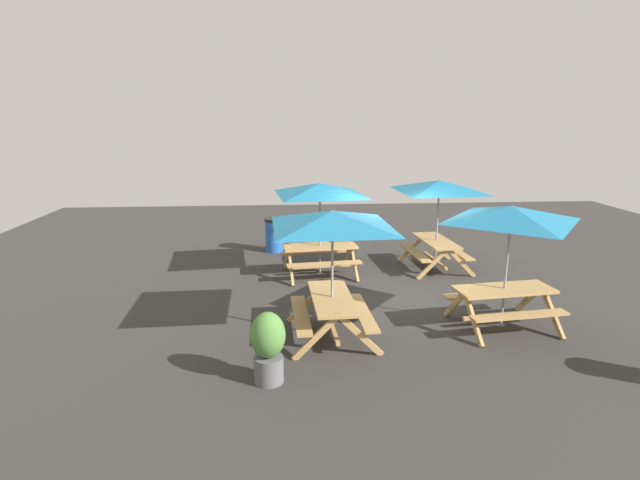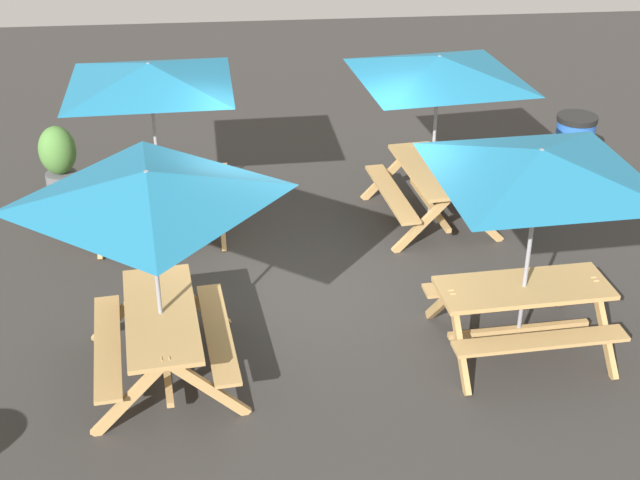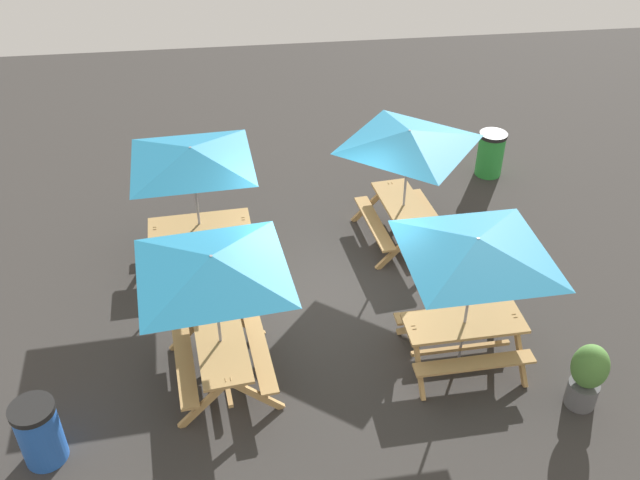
% 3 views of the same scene
% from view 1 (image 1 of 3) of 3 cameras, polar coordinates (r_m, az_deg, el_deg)
% --- Properties ---
extents(ground_plane, '(24.00, 24.00, 0.00)m').
position_cam_1_polar(ground_plane, '(11.10, 8.78, -6.47)').
color(ground_plane, '#33302D').
rests_on(ground_plane, ground).
extents(picnic_table_0, '(2.83, 2.83, 2.34)m').
position_cam_1_polar(picnic_table_0, '(8.46, 1.43, 1.30)').
color(picnic_table_0, tan).
rests_on(picnic_table_0, ground).
extents(picnic_table_1, '(2.81, 2.81, 2.34)m').
position_cam_1_polar(picnic_table_1, '(12.00, 0.00, 5.05)').
color(picnic_table_1, tan).
rests_on(picnic_table_1, ground).
extents(picnic_table_2, '(2.82, 2.82, 2.34)m').
position_cam_1_polar(picnic_table_2, '(12.90, 13.44, 5.30)').
color(picnic_table_2, tan).
rests_on(picnic_table_2, ground).
extents(picnic_table_3, '(2.22, 2.22, 2.34)m').
position_cam_1_polar(picnic_table_3, '(9.52, 20.94, 1.80)').
color(picnic_table_3, tan).
rests_on(picnic_table_3, ground).
extents(trash_bin_blue, '(0.59, 0.59, 0.98)m').
position_cam_1_polar(trash_bin_blue, '(14.59, -5.17, 0.61)').
color(trash_bin_blue, blue).
rests_on(trash_bin_blue, ground).
extents(potted_plant_0, '(0.52, 0.52, 1.10)m').
position_cam_1_polar(potted_plant_0, '(7.49, -5.95, -11.87)').
color(potted_plant_0, '#59595B').
rests_on(potted_plant_0, ground).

